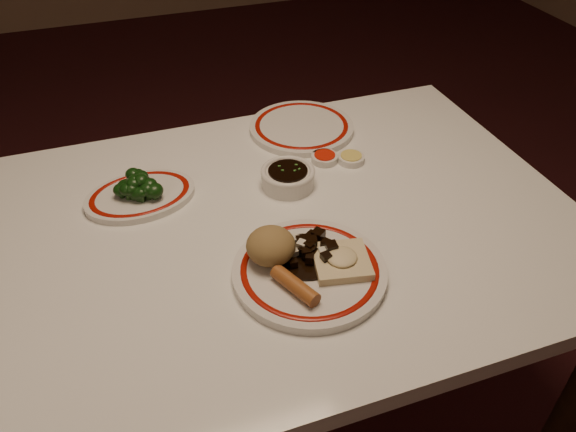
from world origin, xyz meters
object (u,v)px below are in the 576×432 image
Objects in this scene: dining_table at (291,250)px; spring_roll at (295,285)px; soy_bowl at (288,178)px; fried_wonton at (341,260)px; main_plate at (310,271)px; broccoli_pile at (137,186)px; broccoli_plate at (140,196)px; stirfry_heap at (309,250)px; rice_mound at (271,246)px.

dining_table is 11.91× the size of spring_roll.
fried_wonton is at bearing -89.56° from soy_bowl.
fried_wonton is at bearing -9.51° from main_plate.
broccoli_pile is (-0.22, 0.38, 0.01)m from spring_roll.
broccoli_plate reaches higher than dining_table.
fried_wonton is 0.93× the size of stirfry_heap.
broccoli_plate is at bearing 124.77° from rice_mound.
rice_mound is at bearing -116.19° from soy_bowl.
stirfry_heap is at bearing 136.18° from fried_wonton.
soy_bowl is (0.10, 0.33, -0.01)m from spring_roll.
stirfry_heap is at bearing -94.95° from dining_table.
main_plate is at bearing -101.33° from soy_bowl.
rice_mound is at bearing -55.23° from broccoli_plate.
main_plate is 0.07m from spring_roll.
spring_roll reaches higher than dining_table.
broccoli_pile is at bearing -109.07° from broccoli_plate.
main_plate is 2.28× the size of stirfry_heap.
dining_table is 10.91× the size of broccoli_pile.
spring_roll is 0.39× the size of broccoli_plate.
stirfry_heap is 0.41m from broccoli_pile.
main_plate is 3.17× the size of rice_mound.
main_plate is 2.44× the size of fried_wonton.
rice_mound is at bearing -54.54° from broccoli_pile.
dining_table is 0.21m from rice_mound.
main_plate is 0.29m from soy_bowl.
spring_roll is at bearing -107.77° from dining_table.
soy_bowl is at bearing 78.67° from main_plate.
broccoli_pile is (-0.00, -0.00, 0.03)m from broccoli_plate.
stirfry_heap is at bearing -48.03° from broccoli_plate.
spring_roll is 0.85× the size of soy_bowl.
fried_wonton is 0.47× the size of broccoli_plate.
fried_wonton is (0.03, -0.18, 0.12)m from dining_table.
soy_bowl reaches higher than dining_table.
rice_mound is at bearing 170.05° from stirfry_heap.
rice_mound is 0.36m from broccoli_plate.
soy_bowl is at bearing -10.43° from broccoli_plate.
rice_mound is 0.72× the size of stirfry_heap.
soy_bowl is at bearing 63.81° from rice_mound.
main_plate is at bearing -38.56° from rice_mound.
soy_bowl is at bearing 73.88° from dining_table.
broccoli_plate is 0.32m from soy_bowl.
stirfry_heap reaches higher than soy_bowl.
dining_table is at bearing 81.90° from main_plate.
soy_bowl is (-0.00, 0.29, -0.01)m from fried_wonton.
broccoli_plate is at bearing 70.93° from broccoli_pile.
dining_table is 0.20m from main_plate.
broccoli_pile is at bearing 133.10° from fried_wonton.
rice_mound is 0.35m from broccoli_pile.
dining_table is at bearing 100.82° from fried_wonton.
main_plate is at bearing 170.49° from fried_wonton.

